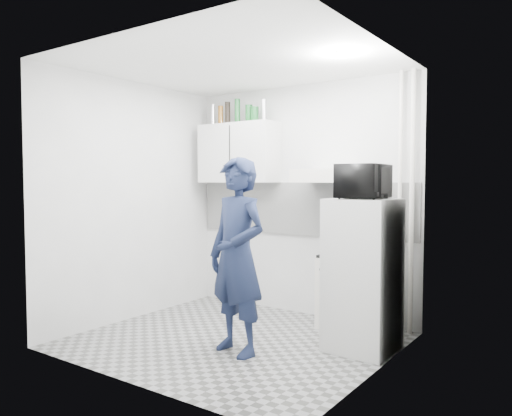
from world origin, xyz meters
The scene contains 24 objects.
floor centered at (0.00, 0.00, 0.00)m, with size 2.80×2.80×0.00m, color gray.
ceiling centered at (0.00, 0.00, 2.60)m, with size 2.80×2.80×0.00m, color white.
wall_back centered at (0.00, 1.25, 1.30)m, with size 2.80×2.80×0.00m, color silver.
wall_left centered at (-1.40, 0.00, 1.30)m, with size 2.60×2.60×0.00m, color silver.
wall_right centered at (1.40, 0.00, 1.30)m, with size 2.60×2.60×0.00m, color silver.
person centered at (0.23, -0.25, 0.86)m, with size 0.63×0.41×1.72m, color #161F3A.
stove centered at (0.68, 1.00, 0.37)m, with size 0.46×0.46×0.73m, color silver.
fridge centered at (1.10, 0.46, 0.68)m, with size 0.56×0.56×1.36m, color silver.
stove_top centered at (0.68, 1.00, 0.75)m, with size 0.44×0.44×0.03m, color black.
saucepan centered at (0.72, 0.99, 0.81)m, with size 0.18×0.18×0.10m, color silver.
microwave centered at (1.10, 0.46, 1.51)m, with size 0.37×0.55×0.30m, color black.
bottle_a centered at (-1.15, 1.07, 2.33)m, with size 0.06×0.06×0.26m, color silver.
bottle_b centered at (-1.03, 1.07, 2.32)m, with size 0.06×0.06×0.23m, color brown.
bottle_c centered at (-0.92, 1.07, 2.34)m, with size 0.07×0.07×0.27m, color black.
bottle_d centered at (-0.77, 1.07, 2.35)m, with size 0.07×0.07×0.29m, color #144C1E.
canister_a centered at (-0.60, 1.07, 2.30)m, with size 0.08×0.08×0.21m, color #144C1E.
canister_b centered at (-0.52, 1.07, 2.29)m, with size 0.09×0.09×0.18m, color #144C1E.
bottle_e centered at (-0.39, 1.07, 2.33)m, with size 0.06×0.06×0.25m, color silver.
upper_cabinet centered at (-0.75, 1.07, 1.85)m, with size 1.00×0.35×0.70m, color silver.
range_hood centered at (0.45, 1.00, 1.57)m, with size 0.60×0.50×0.14m, color silver.
backsplash centered at (0.00, 1.24, 1.20)m, with size 2.74×0.03×0.60m, color white.
pipe_a centered at (1.30, 1.17, 1.30)m, with size 0.05×0.05×2.60m, color silver.
pipe_b centered at (1.18, 1.17, 1.30)m, with size 0.04×0.04×2.60m, color silver.
ceiling_spot_fixture centered at (1.00, 0.20, 2.57)m, with size 0.10×0.10×0.02m, color white.
Camera 1 is at (2.85, -3.70, 1.51)m, focal length 35.00 mm.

